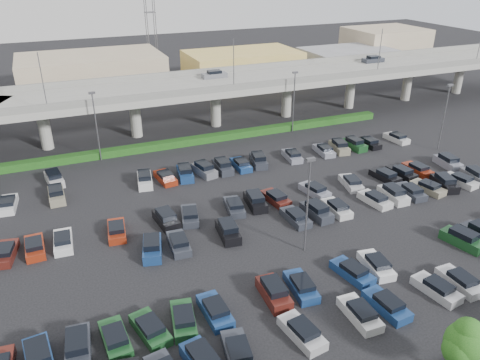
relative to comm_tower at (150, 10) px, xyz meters
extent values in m
plane|color=black|center=(-4.00, -74.00, -15.61)|extent=(280.00, 280.00, 0.00)
cube|color=gray|center=(-4.00, -42.00, -8.36)|extent=(150.00, 13.00, 1.10)
cube|color=slate|center=(-4.00, -48.25, -7.31)|extent=(150.00, 0.50, 1.00)
cube|color=slate|center=(-4.00, -35.75, -7.31)|extent=(150.00, 0.50, 1.00)
cylinder|color=gray|center=(-27.00, -42.00, -12.26)|extent=(1.80, 1.80, 6.70)
cube|color=slate|center=(-27.00, -42.00, -9.11)|extent=(2.60, 9.75, 0.50)
cylinder|color=gray|center=(-13.00, -42.00, -12.26)|extent=(1.80, 1.80, 6.70)
cube|color=slate|center=(-13.00, -42.00, -9.11)|extent=(2.60, 9.75, 0.50)
cylinder|color=gray|center=(1.00, -42.00, -12.26)|extent=(1.80, 1.80, 6.70)
cube|color=slate|center=(1.00, -42.00, -9.11)|extent=(2.60, 9.75, 0.50)
cylinder|color=gray|center=(15.00, -42.00, -12.26)|extent=(1.80, 1.80, 6.70)
cube|color=slate|center=(15.00, -42.00, -9.11)|extent=(2.60, 9.75, 0.50)
cylinder|color=gray|center=(29.00, -42.00, -12.26)|extent=(1.80, 1.80, 6.70)
cube|color=slate|center=(29.00, -42.00, -9.11)|extent=(2.60, 9.75, 0.50)
cylinder|color=gray|center=(43.00, -42.00, -12.26)|extent=(1.80, 1.80, 6.70)
cube|color=slate|center=(43.00, -42.00, -9.11)|extent=(2.60, 9.75, 0.50)
cylinder|color=gray|center=(57.00, -42.00, -12.26)|extent=(1.80, 1.80, 6.70)
cube|color=slate|center=(57.00, -42.00, -9.11)|extent=(2.60, 9.75, 0.50)
cube|color=slate|center=(2.00, -39.00, -7.40)|extent=(4.40, 1.82, 0.82)
cube|color=black|center=(2.00, -39.00, -6.77)|extent=(2.30, 1.60, 0.50)
cube|color=#2B2E37|center=(36.00, -39.00, -7.40)|extent=(4.40, 1.82, 0.82)
cube|color=black|center=(36.00, -39.00, -6.77)|extent=(2.30, 1.60, 0.50)
cylinder|color=#515156|center=(-26.00, -48.10, -3.81)|extent=(0.14, 0.14, 8.00)
cylinder|color=#515156|center=(2.00, -48.10, -3.81)|extent=(0.14, 0.14, 8.00)
cylinder|color=#515156|center=(30.00, -48.10, -3.81)|extent=(0.14, 0.14, 8.00)
cylinder|color=#515156|center=(54.00, -48.10, -3.81)|extent=(0.14, 0.14, 8.00)
cube|color=#153910|center=(-4.00, -49.00, -15.06)|extent=(66.00, 1.60, 1.10)
sphere|color=#174B14|center=(-2.00, -100.39, -12.22)|extent=(3.07, 3.07, 3.07)
sphere|color=#174B14|center=(-1.29, -100.29, -12.76)|extent=(2.41, 2.41, 2.41)
sphere|color=#174B14|center=(-2.60, -100.47, -12.55)|extent=(2.41, 2.41, 2.41)
sphere|color=#174B14|center=(-1.96, -100.27, -11.34)|extent=(2.08, 2.08, 2.08)
cube|color=black|center=(-18.50, -92.50, -14.27)|extent=(2.00, 2.83, 0.65)
cube|color=#2B2E37|center=(-15.75, -92.50, -15.20)|extent=(2.48, 4.63, 0.82)
cube|color=black|center=(-15.75, -92.70, -14.57)|extent=(1.94, 2.52, 0.50)
cube|color=#B1B0B5|center=(-10.25, -92.50, -15.20)|extent=(2.41, 4.61, 0.82)
cube|color=black|center=(-10.25, -92.70, -14.57)|extent=(1.90, 2.50, 0.50)
cube|color=silver|center=(-4.75, -92.50, -15.20)|extent=(1.93, 4.44, 0.82)
cube|color=black|center=(-4.75, -92.70, -14.57)|extent=(1.66, 2.34, 0.50)
cube|color=navy|center=(-2.00, -92.50, -15.20)|extent=(2.19, 4.54, 0.82)
cube|color=black|center=(-2.00, -92.70, -14.57)|extent=(1.79, 2.43, 0.50)
cube|color=#B1B0B5|center=(3.50, -92.50, -15.20)|extent=(2.45, 4.62, 0.82)
cube|color=black|center=(3.50, -92.70, -14.57)|extent=(1.93, 2.51, 0.50)
cube|color=#B1B0B5|center=(6.25, -92.50, -15.20)|extent=(1.84, 4.41, 0.82)
cube|color=black|center=(6.25, -92.70, -14.57)|extent=(1.61, 2.31, 0.50)
cube|color=navy|center=(-29.50, -87.50, -15.09)|extent=(2.29, 4.57, 1.05)
cube|color=black|center=(-29.50, -87.50, -14.27)|extent=(1.87, 2.76, 0.65)
cube|color=#2B2E37|center=(-26.75, -87.50, -15.09)|extent=(2.23, 4.55, 1.05)
cube|color=black|center=(-26.75, -87.50, -14.27)|extent=(1.84, 2.74, 0.65)
cube|color=#194721|center=(-24.00, -87.50, -15.20)|extent=(2.12, 4.52, 0.82)
cube|color=black|center=(-24.00, -87.70, -14.57)|extent=(1.76, 2.41, 0.50)
cube|color=#194721|center=(-21.25, -87.50, -15.20)|extent=(2.76, 4.70, 0.82)
cube|color=black|center=(-21.25, -87.69, -14.57)|extent=(2.07, 2.60, 0.50)
cube|color=#194721|center=(-18.50, -87.50, -15.20)|extent=(2.56, 4.65, 0.82)
cube|color=black|center=(-18.50, -87.70, -14.57)|extent=(1.98, 2.54, 0.50)
cube|color=navy|center=(-15.75, -87.50, -15.20)|extent=(2.00, 4.47, 0.82)
cube|color=black|center=(-15.75, -87.70, -14.57)|extent=(1.70, 2.37, 0.50)
cube|color=#4D1A14|center=(-10.25, -87.50, -15.09)|extent=(2.04, 4.49, 1.05)
cube|color=black|center=(-10.25, -87.50, -14.27)|extent=(1.73, 2.68, 0.65)
cube|color=navy|center=(-7.50, -87.50, -15.20)|extent=(2.22, 4.55, 0.82)
cube|color=black|center=(-7.50, -87.70, -14.57)|extent=(1.81, 2.44, 0.50)
cube|color=navy|center=(-2.00, -87.50, -15.20)|extent=(2.56, 4.65, 0.82)
cube|color=black|center=(-2.00, -87.70, -14.57)|extent=(1.98, 2.54, 0.50)
cube|color=silver|center=(0.75, -87.50, -15.20)|extent=(2.38, 4.60, 0.82)
cube|color=black|center=(0.75, -87.70, -14.57)|extent=(1.89, 2.49, 0.50)
cube|color=#194721|center=(11.75, -87.50, -15.09)|extent=(2.75, 4.69, 1.05)
cube|color=black|center=(11.75, -87.50, -14.27)|extent=(2.14, 2.89, 0.65)
cube|color=navy|center=(-18.50, -76.50, -15.09)|extent=(2.81, 4.71, 1.05)
cube|color=black|center=(-18.50, -76.50, -14.27)|extent=(2.17, 2.91, 0.65)
cube|color=#2B2E37|center=(-15.75, -76.50, -15.20)|extent=(2.09, 4.51, 0.82)
cube|color=black|center=(-15.75, -76.70, -14.57)|extent=(1.74, 2.40, 0.50)
cube|color=black|center=(-10.25, -76.50, -15.09)|extent=(2.25, 4.56, 1.05)
cube|color=black|center=(-10.25, -76.50, -14.27)|extent=(1.85, 2.75, 0.65)
cube|color=#2B2E37|center=(-2.00, -76.50, -15.20)|extent=(1.99, 4.47, 0.82)
cube|color=black|center=(-2.00, -76.70, -14.57)|extent=(1.69, 2.36, 0.50)
cube|color=#2B2E37|center=(0.75, -76.50, -15.09)|extent=(2.21, 4.55, 1.05)
cube|color=black|center=(0.75, -76.50, -14.27)|extent=(1.83, 2.73, 0.65)
cube|color=silver|center=(3.50, -76.50, -15.20)|extent=(1.90, 4.43, 0.82)
cube|color=black|center=(3.50, -76.70, -14.57)|extent=(1.64, 2.33, 0.50)
cube|color=silver|center=(9.00, -76.50, -15.20)|extent=(2.32, 4.58, 0.82)
cube|color=black|center=(9.00, -76.70, -14.57)|extent=(1.86, 2.47, 0.50)
cube|color=silver|center=(11.75, -76.50, -15.09)|extent=(2.02, 4.48, 1.05)
cube|color=black|center=(11.75, -76.50, -14.27)|extent=(1.72, 2.67, 0.65)
cube|color=#2B2E37|center=(14.50, -76.50, -15.20)|extent=(2.12, 4.52, 0.82)
cube|color=black|center=(14.50, -76.70, -14.57)|extent=(1.76, 2.41, 0.50)
cube|color=gray|center=(17.25, -76.50, -15.20)|extent=(2.69, 4.68, 0.82)
cube|color=black|center=(17.25, -76.70, -14.57)|extent=(2.04, 2.58, 0.50)
cube|color=black|center=(20.00, -76.50, -15.09)|extent=(2.85, 4.71, 1.05)
cube|color=black|center=(20.00, -76.50, -14.27)|extent=(2.19, 2.91, 0.65)
cube|color=silver|center=(22.75, -76.50, -15.20)|extent=(2.56, 4.65, 0.82)
cube|color=black|center=(22.75, -76.70, -14.57)|extent=(1.98, 2.54, 0.50)
cube|color=slate|center=(25.50, -76.50, -15.09)|extent=(2.36, 4.59, 1.05)
cube|color=black|center=(25.50, -76.50, -14.27)|extent=(1.92, 2.78, 0.65)
cube|color=#4D1A14|center=(-32.25, -71.50, -15.20)|extent=(2.63, 4.67, 0.82)
cube|color=black|center=(-32.25, -71.70, -14.57)|extent=(2.01, 2.56, 0.50)
cube|color=maroon|center=(-29.50, -71.50, -15.20)|extent=(1.96, 4.46, 0.82)
cube|color=black|center=(-29.50, -71.70, -14.57)|extent=(1.67, 2.35, 0.50)
cube|color=silver|center=(-26.75, -71.50, -15.20)|extent=(2.04, 4.49, 0.82)
cube|color=black|center=(-26.75, -71.70, -14.57)|extent=(1.71, 2.38, 0.50)
cube|color=maroon|center=(-21.25, -71.50, -15.20)|extent=(2.33, 4.58, 0.82)
cube|color=black|center=(-21.25, -71.70, -14.57)|extent=(1.86, 2.47, 0.50)
cube|color=black|center=(-15.75, -71.50, -15.09)|extent=(2.31, 4.58, 1.05)
cube|color=black|center=(-15.75, -71.50, -14.27)|extent=(1.89, 2.77, 0.65)
cube|color=#2B2E37|center=(-13.00, -71.50, -15.20)|extent=(2.77, 4.70, 0.82)
cube|color=black|center=(-13.00, -71.69, -14.57)|extent=(2.08, 2.60, 0.50)
cube|color=#2B2E37|center=(-7.50, -71.50, -15.20)|extent=(2.50, 4.63, 0.82)
cube|color=black|center=(-7.50, -71.70, -14.57)|extent=(1.95, 2.53, 0.50)
cube|color=black|center=(-4.75, -71.50, -15.09)|extent=(2.36, 4.59, 1.05)
cube|color=black|center=(-4.75, -71.50, -14.27)|extent=(1.92, 2.78, 0.65)
cube|color=#4D1A14|center=(-2.00, -71.50, -15.20)|extent=(2.39, 4.60, 0.82)
cube|color=black|center=(-2.00, -71.70, -14.57)|extent=(1.89, 2.49, 0.50)
cube|color=gray|center=(3.50, -71.50, -15.20)|extent=(2.56, 4.65, 0.82)
cube|color=black|center=(3.50, -71.70, -14.57)|extent=(1.98, 2.54, 0.50)
cube|color=#B1B0B5|center=(9.00, -71.50, -15.20)|extent=(2.69, 4.68, 0.82)
cube|color=black|center=(9.00, -71.70, -14.57)|extent=(2.04, 2.58, 0.50)
cube|color=black|center=(14.50, -71.50, -15.20)|extent=(2.35, 4.59, 0.82)
cube|color=black|center=(14.50, -71.70, -14.57)|extent=(1.87, 2.48, 0.50)
cube|color=black|center=(17.25, -71.50, -15.20)|extent=(2.23, 4.55, 0.82)
cube|color=black|center=(17.25, -71.70, -14.57)|extent=(1.81, 2.44, 0.50)
cube|color=maroon|center=(20.00, -71.50, -15.20)|extent=(2.04, 4.49, 0.82)
cube|color=black|center=(20.00, -71.70, -14.57)|extent=(1.72, 2.38, 0.50)
cube|color=gray|center=(25.50, -71.50, -15.09)|extent=(2.35, 4.59, 1.05)
cube|color=black|center=(25.50, -71.50, -14.27)|extent=(1.91, 2.78, 0.65)
cube|color=silver|center=(-32.25, -60.50, -15.20)|extent=(2.24, 4.56, 0.82)
cube|color=black|center=(-32.25, -60.70, -14.57)|extent=(1.82, 2.44, 0.50)
cube|color=gray|center=(-26.75, -60.50, -15.09)|extent=(1.89, 4.43, 1.05)
cube|color=black|center=(-26.75, -60.50, -14.27)|extent=(1.64, 2.63, 0.65)
cube|color=silver|center=(-15.75, -60.50, -15.09)|extent=(2.50, 4.63, 1.05)
cube|color=black|center=(-15.75, -60.50, -14.27)|extent=(2.00, 2.82, 0.65)
cube|color=maroon|center=(-13.00, -60.50, -15.20)|extent=(2.37, 4.60, 0.82)
cube|color=black|center=(-13.00, -60.70, -14.57)|extent=(1.88, 2.49, 0.50)
cube|color=navy|center=(-10.25, -60.50, -15.09)|extent=(2.43, 4.61, 1.05)
cube|color=black|center=(-10.25, -60.50, -14.27)|extent=(1.96, 2.80, 0.65)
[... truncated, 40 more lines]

